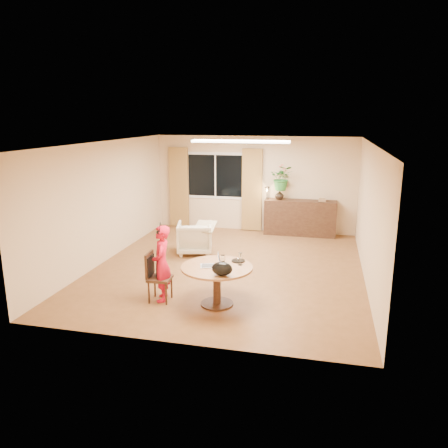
% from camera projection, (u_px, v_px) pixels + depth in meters
% --- Properties ---
extents(floor, '(6.50, 6.50, 0.00)m').
position_uv_depth(floor, '(228.00, 268.00, 9.23)').
color(floor, brown).
rests_on(floor, ground).
extents(ceiling, '(6.50, 6.50, 0.00)m').
position_uv_depth(ceiling, '(229.00, 143.00, 8.60)').
color(ceiling, white).
rests_on(ceiling, wall_back).
extents(wall_back, '(5.50, 0.00, 5.50)m').
position_uv_depth(wall_back, '(254.00, 184.00, 11.98)').
color(wall_back, beige).
rests_on(wall_back, floor).
extents(wall_left, '(0.00, 6.50, 6.50)m').
position_uv_depth(wall_left, '(106.00, 202.00, 9.52)').
color(wall_left, beige).
rests_on(wall_left, floor).
extents(wall_right, '(0.00, 6.50, 6.50)m').
position_uv_depth(wall_right, '(369.00, 214.00, 8.30)').
color(wall_right, beige).
rests_on(wall_right, floor).
extents(window, '(1.70, 0.03, 1.30)m').
position_uv_depth(window, '(215.00, 176.00, 12.16)').
color(window, white).
rests_on(window, wall_back).
extents(curtain_left, '(0.55, 0.08, 2.25)m').
position_uv_depth(curtain_left, '(179.00, 187.00, 12.41)').
color(curtain_left, brown).
rests_on(curtain_left, wall_back).
extents(curtain_right, '(0.55, 0.08, 2.25)m').
position_uv_depth(curtain_right, '(252.00, 190.00, 11.94)').
color(curtain_right, brown).
rests_on(curtain_right, wall_back).
extents(ceiling_panel, '(2.20, 0.35, 0.05)m').
position_uv_depth(ceiling_panel, '(240.00, 141.00, 9.74)').
color(ceiling_panel, white).
rests_on(ceiling_panel, ceiling).
extents(dining_table, '(1.20, 1.20, 0.69)m').
position_uv_depth(dining_table, '(217.00, 275.00, 7.30)').
color(dining_table, brown).
rests_on(dining_table, floor).
extents(dining_chair, '(0.43, 0.40, 0.87)m').
position_uv_depth(dining_chair, '(160.00, 277.00, 7.48)').
color(dining_chair, black).
rests_on(dining_chair, floor).
extents(child, '(0.55, 0.43, 1.33)m').
position_uv_depth(child, '(162.00, 263.00, 7.46)').
color(child, red).
rests_on(child, floor).
extents(laptop, '(0.40, 0.32, 0.23)m').
position_uv_depth(laptop, '(210.00, 260.00, 7.23)').
color(laptop, '#B7B7BC').
rests_on(laptop, dining_table).
extents(tumbler, '(0.08, 0.08, 0.11)m').
position_uv_depth(tumbler, '(223.00, 258.00, 7.50)').
color(tumbler, white).
rests_on(tumbler, dining_table).
extents(wine_glass, '(0.08, 0.08, 0.22)m').
position_uv_depth(wine_glass, '(240.00, 259.00, 7.30)').
color(wine_glass, white).
rests_on(wine_glass, dining_table).
extents(pot_lid, '(0.26, 0.26, 0.04)m').
position_uv_depth(pot_lid, '(238.00, 260.00, 7.50)').
color(pot_lid, white).
rests_on(pot_lid, dining_table).
extents(handbag, '(0.36, 0.25, 0.22)m').
position_uv_depth(handbag, '(222.00, 269.00, 6.81)').
color(handbag, black).
rests_on(handbag, dining_table).
extents(armchair, '(0.95, 0.97, 0.73)m').
position_uv_depth(armchair, '(195.00, 238.00, 10.14)').
color(armchair, beige).
rests_on(armchair, floor).
extents(throw, '(0.46, 0.56, 0.03)m').
position_uv_depth(throw, '(205.00, 223.00, 9.93)').
color(throw, beige).
rests_on(throw, armchair).
extents(sideboard, '(1.89, 0.46, 0.95)m').
position_uv_depth(sideboard, '(300.00, 218.00, 11.67)').
color(sideboard, black).
rests_on(sideboard, floor).
extents(vase, '(0.25, 0.25, 0.25)m').
position_uv_depth(vase, '(279.00, 195.00, 11.65)').
color(vase, black).
rests_on(vase, sideboard).
extents(bouquet, '(0.62, 0.55, 0.66)m').
position_uv_depth(bouquet, '(282.00, 178.00, 11.53)').
color(bouquet, '#346E29').
rests_on(bouquet, vase).
extents(book_stack, '(0.23, 0.20, 0.08)m').
position_uv_depth(book_stack, '(322.00, 200.00, 11.43)').
color(book_stack, brown).
rests_on(book_stack, sideboard).
extents(desk_lamp, '(0.17, 0.17, 0.35)m').
position_uv_depth(desk_lamp, '(267.00, 193.00, 11.67)').
color(desk_lamp, black).
rests_on(desk_lamp, sideboard).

